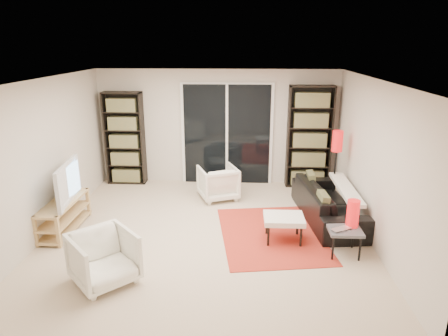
{
  "coord_description": "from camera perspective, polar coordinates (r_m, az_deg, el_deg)",
  "views": [
    {
      "loc": [
        0.56,
        -5.74,
        2.91
      ],
      "look_at": [
        0.25,
        0.3,
        1.0
      ],
      "focal_mm": 32.0,
      "sensor_mm": 36.0,
      "label": 1
    }
  ],
  "objects": [
    {
      "name": "laptop",
      "position": [
        5.86,
        16.69,
        -8.52
      ],
      "size": [
        0.35,
        0.31,
        0.02
      ],
      "primitive_type": "imported",
      "rotation": [
        0.0,
        0.0,
        0.51
      ],
      "color": "silver",
      "rests_on": "side_table"
    },
    {
      "name": "armchair_back",
      "position": [
        7.71,
        -0.86,
        -2.1
      ],
      "size": [
        0.89,
        0.91,
        0.64
      ],
      "primitive_type": "imported",
      "rotation": [
        0.0,
        0.0,
        3.51
      ],
      "color": "white",
      "rests_on": "floor"
    },
    {
      "name": "bookshelf_right",
      "position": [
        8.39,
        12.09,
        4.32
      ],
      "size": [
        0.9,
        0.3,
        2.1
      ],
      "color": "black",
      "rests_on": "ground"
    },
    {
      "name": "table_lamp",
      "position": [
        5.97,
        17.93,
        -6.19
      ],
      "size": [
        0.18,
        0.18,
        0.4
      ],
      "primitive_type": "cylinder",
      "color": "red",
      "rests_on": "side_table"
    },
    {
      "name": "sofa",
      "position": [
        7.05,
        14.67,
        -4.83
      ],
      "size": [
        1.03,
        2.11,
        0.59
      ],
      "primitive_type": "imported",
      "rotation": [
        0.0,
        0.0,
        1.69
      ],
      "color": "black",
      "rests_on": "floor"
    },
    {
      "name": "wall_right",
      "position": [
        6.3,
        20.76,
        0.6
      ],
      "size": [
        0.02,
        5.0,
        2.4
      ],
      "primitive_type": "cube",
      "color": "beige",
      "rests_on": "ground"
    },
    {
      "name": "wall_front",
      "position": [
        3.71,
        -6.2,
        -10.04
      ],
      "size": [
        5.0,
        0.02,
        2.4
      ],
      "primitive_type": "cube",
      "color": "beige",
      "rests_on": "ground"
    },
    {
      "name": "sliding_door",
      "position": [
        8.42,
        0.42,
        4.76
      ],
      "size": [
        1.92,
        0.08,
        2.16
      ],
      "color": "white",
      "rests_on": "ground"
    },
    {
      "name": "floor_lamp",
      "position": [
        7.5,
        15.81,
        2.68
      ],
      "size": [
        0.21,
        0.21,
        1.4
      ],
      "color": "black",
      "rests_on": "floor"
    },
    {
      "name": "tv",
      "position": [
        6.75,
        -22.27,
        -1.93
      ],
      "size": [
        0.28,
        1.1,
        0.63
      ],
      "primitive_type": "imported",
      "rotation": [
        0.0,
        0.0,
        1.7
      ],
      "color": "black",
      "rests_on": "tv_stand"
    },
    {
      "name": "ceiling",
      "position": [
        5.79,
        -2.69,
        12.45
      ],
      "size": [
        5.0,
        5.0,
        0.02
      ],
      "primitive_type": "cube",
      "color": "white",
      "rests_on": "wall_back"
    },
    {
      "name": "armchair_front",
      "position": [
        5.32,
        -16.8,
        -12.26
      ],
      "size": [
        1.03,
        1.03,
        0.67
      ],
      "primitive_type": "imported",
      "rotation": [
        0.0,
        0.0,
        0.75
      ],
      "color": "white",
      "rests_on": "floor"
    },
    {
      "name": "bookshelf_left",
      "position": [
        8.67,
        -13.99,
        4.1
      ],
      "size": [
        0.8,
        0.3,
        1.95
      ],
      "color": "black",
      "rests_on": "ground"
    },
    {
      "name": "tv_stand",
      "position": [
        6.95,
        -21.89,
        -6.22
      ],
      "size": [
        0.4,
        1.25,
        0.5
      ],
      "color": "tan",
      "rests_on": "floor"
    },
    {
      "name": "rug",
      "position": [
        6.45,
        6.75,
        -9.35
      ],
      "size": [
        1.83,
        2.29,
        0.01
      ],
      "primitive_type": "cube",
      "rotation": [
        0.0,
        0.0,
        0.15
      ],
      "color": "red",
      "rests_on": "floor"
    },
    {
      "name": "wall_back",
      "position": [
        8.44,
        -0.93,
        5.82
      ],
      "size": [
        5.0,
        0.02,
        2.4
      ],
      "primitive_type": "cube",
      "color": "beige",
      "rests_on": "ground"
    },
    {
      "name": "wall_left",
      "position": [
        6.73,
        -24.24,
        1.22
      ],
      "size": [
        0.02,
        5.0,
        2.4
      ],
      "primitive_type": "cube",
      "color": "beige",
      "rests_on": "ground"
    },
    {
      "name": "ottoman",
      "position": [
        6.16,
        8.54,
        -7.29
      ],
      "size": [
        0.6,
        0.5,
        0.4
      ],
      "color": "white",
      "rests_on": "floor"
    },
    {
      "name": "floor",
      "position": [
        6.46,
        -2.38,
        -9.26
      ],
      "size": [
        5.0,
        5.0,
        0.0
      ],
      "primitive_type": "plane",
      "color": "beige",
      "rests_on": "ground"
    },
    {
      "name": "side_table",
      "position": [
        5.97,
        16.81,
        -8.66
      ],
      "size": [
        0.46,
        0.46,
        0.4
      ],
      "color": "#4A494E",
      "rests_on": "floor"
    }
  ]
}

